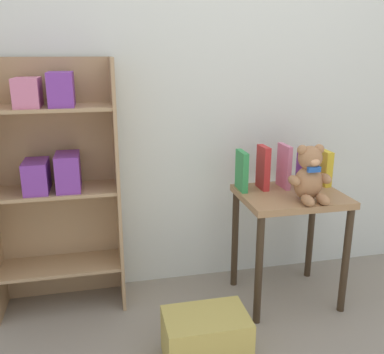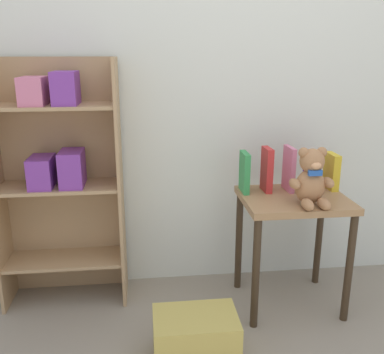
{
  "view_description": "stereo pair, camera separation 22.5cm",
  "coord_description": "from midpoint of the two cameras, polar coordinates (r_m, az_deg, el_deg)",
  "views": [
    {
      "loc": [
        -0.76,
        -0.97,
        1.4
      ],
      "look_at": [
        -0.29,
        1.14,
        0.76
      ],
      "focal_mm": 40.0,
      "sensor_mm": 36.0,
      "label": 1
    },
    {
      "loc": [
        -0.53,
        -1.01,
        1.4
      ],
      "look_at": [
        -0.29,
        1.14,
        0.76
      ],
      "focal_mm": 40.0,
      "sensor_mm": 36.0,
      "label": 2
    }
  ],
  "objects": [
    {
      "name": "bookshelf_side",
      "position": [
        2.42,
        -20.5,
        0.38
      ],
      "size": [
        0.68,
        0.29,
        1.37
      ],
      "color": "tan",
      "rests_on": "ground_plane"
    },
    {
      "name": "book_standing_yellow",
      "position": [
        2.56,
        14.78,
        1.19
      ],
      "size": [
        0.04,
        0.14,
        0.2
      ],
      "primitive_type": "cube",
      "rotation": [
        0.0,
        0.0,
        0.01
      ],
      "color": "gold",
      "rests_on": "display_table"
    },
    {
      "name": "display_table",
      "position": [
        2.43,
        10.34,
        -4.73
      ],
      "size": [
        0.56,
        0.46,
        0.65
      ],
      "color": "#9E754C",
      "rests_on": "ground_plane"
    },
    {
      "name": "book_standing_green",
      "position": [
        2.38,
        3.97,
        0.8
      ],
      "size": [
        0.03,
        0.15,
        0.22
      ],
      "primitive_type": "cube",
      "rotation": [
        0.0,
        0.0,
        -0.02
      ],
      "color": "#33934C",
      "rests_on": "display_table"
    },
    {
      "name": "book_standing_purple",
      "position": [
        2.51,
        12.24,
        0.86
      ],
      "size": [
        0.04,
        0.13,
        0.19
      ],
      "primitive_type": "cube",
      "rotation": [
        0.0,
        0.0,
        -0.02
      ],
      "color": "purple",
      "rests_on": "display_table"
    },
    {
      "name": "wall_back",
      "position": [
        2.56,
        2.21,
        13.12
      ],
      "size": [
        4.8,
        0.06,
        2.5
      ],
      "color": "silver",
      "rests_on": "ground_plane"
    },
    {
      "name": "book_standing_pink",
      "position": [
        2.45,
        9.62,
        1.39
      ],
      "size": [
        0.03,
        0.14,
        0.25
      ],
      "primitive_type": "cube",
      "rotation": [
        0.0,
        0.0,
        0.02
      ],
      "color": "#D17093",
      "rests_on": "display_table"
    },
    {
      "name": "teddy_bear",
      "position": [
        2.26,
        12.7,
        0.16
      ],
      "size": [
        0.23,
        0.21,
        0.29
      ],
      "color": "#A8754C",
      "rests_on": "display_table"
    },
    {
      "name": "storage_bin",
      "position": [
        2.12,
        -1.36,
        -20.7
      ],
      "size": [
        0.39,
        0.26,
        0.23
      ],
      "color": "tan",
      "rests_on": "ground_plane"
    },
    {
      "name": "book_standing_red",
      "position": [
        2.41,
        6.85,
        1.22
      ],
      "size": [
        0.04,
        0.12,
        0.25
      ],
      "primitive_type": "cube",
      "rotation": [
        0.0,
        0.0,
        0.02
      ],
      "color": "red",
      "rests_on": "display_table"
    }
  ]
}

